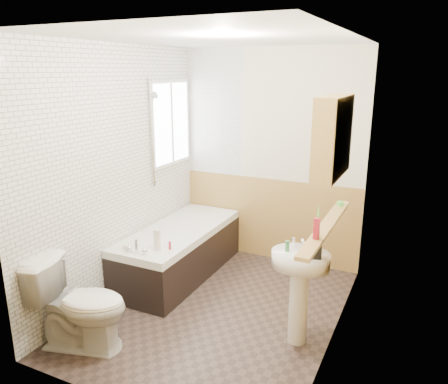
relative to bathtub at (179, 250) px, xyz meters
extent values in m
plane|color=#312622|center=(0.73, -0.51, -0.29)|extent=(2.80, 2.80, 0.00)
plane|color=white|center=(0.73, -0.51, 2.21)|extent=(2.80, 2.80, 0.00)
cube|color=beige|center=(0.73, 0.90, 0.96)|extent=(2.20, 0.02, 2.50)
cube|color=beige|center=(0.73, -1.92, 0.96)|extent=(2.20, 0.02, 2.50)
cube|color=beige|center=(-0.38, -0.51, 0.96)|extent=(0.02, 2.80, 2.50)
cube|color=beige|center=(1.84, -0.51, 0.96)|extent=(0.02, 2.80, 2.50)
cube|color=tan|center=(1.82, -0.51, 0.21)|extent=(0.01, 2.80, 1.00)
cube|color=tan|center=(0.73, -1.90, 0.21)|extent=(2.20, 0.01, 1.00)
cube|color=tan|center=(0.73, 0.88, 0.21)|extent=(2.20, 0.01, 1.00)
cube|color=white|center=(-0.36, -0.51, 0.96)|extent=(0.01, 2.80, 2.50)
cube|color=white|center=(0.01, 0.88, 1.46)|extent=(0.75, 0.01, 1.50)
cube|color=white|center=(-0.34, 0.44, 1.36)|extent=(0.03, 0.79, 0.99)
cube|color=white|center=(-0.32, 0.44, 1.36)|extent=(0.01, 0.70, 0.90)
cube|color=white|center=(-0.32, 0.44, 1.36)|extent=(0.01, 0.04, 0.90)
cube|color=black|center=(0.00, 0.00, -0.05)|extent=(0.70, 1.72, 0.47)
cube|color=white|center=(0.00, 0.00, 0.22)|extent=(0.70, 1.72, 0.08)
cube|color=white|center=(0.00, 0.00, 0.21)|extent=(0.56, 1.58, 0.04)
cylinder|color=silver|center=(0.00, -0.76, 0.33)|extent=(0.04, 0.04, 0.14)
sphere|color=silver|center=(-0.09, -0.76, 0.30)|extent=(0.06, 0.06, 0.06)
sphere|color=silver|center=(0.09, -0.76, 0.30)|extent=(0.06, 0.06, 0.06)
cylinder|color=silver|center=(-0.32, 0.03, 1.30)|extent=(0.02, 0.02, 1.19)
cylinder|color=silver|center=(-0.32, 0.03, 0.75)|extent=(0.04, 0.04, 0.02)
cylinder|color=silver|center=(-0.32, 0.03, 1.85)|extent=(0.04, 0.04, 0.02)
cylinder|color=silver|center=(-0.27, 0.03, 1.70)|extent=(0.07, 0.08, 0.09)
imported|color=white|center=(-0.03, -1.51, 0.10)|extent=(0.87, 0.63, 0.77)
cylinder|color=white|center=(1.57, -0.67, 0.04)|extent=(0.16, 0.16, 0.67)
ellipsoid|color=white|center=(1.57, -0.67, 0.47)|extent=(0.48, 0.39, 0.13)
cylinder|color=silver|center=(1.48, -0.58, 0.57)|extent=(0.03, 0.03, 0.08)
cylinder|color=silver|center=(1.66, -0.58, 0.57)|extent=(0.03, 0.03, 0.08)
cylinder|color=silver|center=(1.57, -0.59, 0.60)|extent=(0.02, 0.11, 0.09)
cube|color=tan|center=(1.77, -0.72, 0.81)|extent=(0.10, 1.36, 0.03)
cube|color=tan|center=(1.75, -0.57, 1.47)|extent=(0.16, 0.67, 0.61)
cube|color=silver|center=(1.66, -0.74, 1.47)|extent=(0.01, 0.26, 0.46)
cube|color=silver|center=(1.66, -0.41, 1.47)|extent=(0.01, 0.26, 0.46)
cylinder|color=maroon|center=(1.77, -1.04, 0.90)|extent=(0.06, 0.06, 0.15)
cone|color=#59C647|center=(1.77, -1.02, 0.94)|extent=(0.06, 0.06, 0.24)
cylinder|color=#59C647|center=(1.77, -0.20, 0.84)|extent=(0.06, 0.06, 0.04)
imported|color=black|center=(1.71, -0.72, 0.57)|extent=(0.12, 0.18, 0.07)
cylinder|color=#388447|center=(1.46, -0.69, 0.58)|extent=(0.04, 0.04, 0.09)
cube|color=silver|center=(0.14, -0.62, 0.37)|extent=(0.07, 0.05, 0.21)
cylinder|color=silver|center=(-0.15, -0.72, 0.29)|extent=(0.09, 0.09, 0.05)
cylinder|color=maroon|center=(0.23, -0.54, 0.30)|extent=(0.03, 0.03, 0.08)
camera|label=1|loc=(2.42, -3.88, 1.96)|focal=35.00mm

